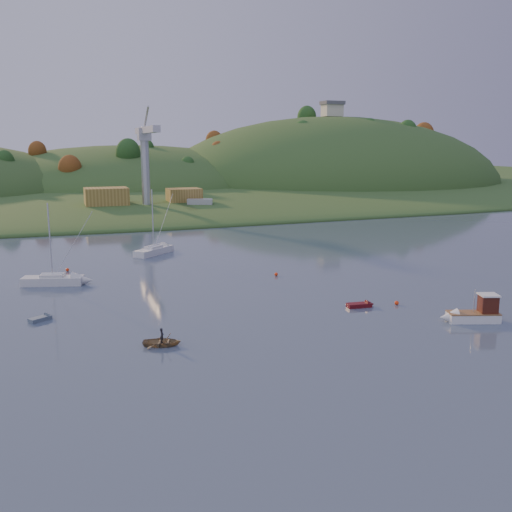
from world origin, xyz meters
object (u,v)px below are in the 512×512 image
object	(u,v)px
sailboat_far	(53,279)
red_tender	(364,305)
canoe	(162,342)
grey_dinghy	(44,318)
fishing_boat	(470,314)
sailboat_near	(154,250)

from	to	relation	value
sailboat_far	red_tender	xyz separation A→B (m)	(33.74, -23.45, -0.48)
canoe	grey_dinghy	distance (m)	16.13
fishing_boat	grey_dinghy	distance (m)	45.38
red_tender	grey_dinghy	distance (m)	35.62
canoe	grey_dinghy	xyz separation A→B (m)	(-10.35, 12.36, -0.16)
grey_dinghy	sailboat_near	bearing A→B (deg)	28.65
sailboat_far	sailboat_near	bearing A→B (deg)	61.95
sailboat_far	canoe	xyz separation A→B (m)	(9.27, -28.36, -0.35)
sailboat_near	sailboat_far	size ratio (longest dim) A/B	1.01
sailboat_far	canoe	bearing A→B (deg)	-55.31
sailboat_near	canoe	size ratio (longest dim) A/B	3.11
canoe	sailboat_far	bearing A→B (deg)	36.12
sailboat_far	grey_dinghy	xyz separation A→B (m)	(-1.08, -15.99, -0.51)
sailboat_near	red_tender	distance (m)	43.70
fishing_boat	red_tender	bearing A→B (deg)	-30.47
red_tender	fishing_boat	bearing A→B (deg)	-43.84
red_tender	grey_dinghy	bearing A→B (deg)	173.32
fishing_boat	sailboat_far	xyz separation A→B (m)	(-41.30, 32.22, -0.16)
sailboat_far	canoe	size ratio (longest dim) A/B	3.09
sailboat_near	red_tender	xyz separation A→B (m)	(17.26, -40.15, -0.49)
sailboat_near	red_tender	bearing A→B (deg)	-107.82
red_tender	grey_dinghy	xyz separation A→B (m)	(-34.83, 7.46, -0.03)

